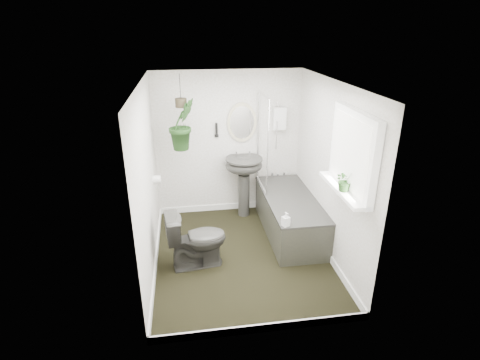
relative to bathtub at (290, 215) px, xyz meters
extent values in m
cube|color=black|center=(-0.80, -0.50, -0.30)|extent=(2.30, 2.80, 0.02)
cube|color=white|center=(-0.80, -0.50, 2.02)|extent=(2.30, 2.80, 0.02)
cube|color=white|center=(-0.80, 0.91, 0.86)|extent=(2.30, 0.02, 2.30)
cube|color=white|center=(-0.80, -1.91, 0.86)|extent=(2.30, 0.02, 2.30)
cube|color=white|center=(-1.96, -0.50, 0.86)|extent=(0.02, 2.80, 2.30)
cube|color=white|center=(0.36, -0.50, 0.86)|extent=(0.02, 2.80, 2.30)
cube|color=white|center=(-0.80, -0.50, -0.24)|extent=(2.30, 2.80, 0.10)
cube|color=white|center=(0.00, 0.84, 1.26)|extent=(0.20, 0.10, 0.35)
ellipsoid|color=#C3B995|center=(-0.58, 0.87, 1.21)|extent=(0.46, 0.03, 0.62)
cylinder|color=black|center=(-0.98, 0.86, 1.11)|extent=(0.04, 0.04, 0.22)
cylinder|color=white|center=(-1.90, 0.20, 0.61)|extent=(0.11, 0.11, 0.11)
cube|color=white|center=(0.29, -1.20, 1.36)|extent=(0.08, 1.00, 0.90)
cube|color=white|center=(0.22, -1.20, 0.94)|extent=(0.18, 1.00, 0.04)
cube|color=white|center=(0.24, -1.20, 1.36)|extent=(0.01, 0.86, 0.76)
imported|color=#2F2F2C|center=(-1.40, -0.62, 0.09)|extent=(0.80, 0.52, 0.76)
imported|color=black|center=(0.20, -1.28, 1.08)|extent=(0.23, 0.20, 0.24)
imported|color=black|center=(-1.50, 0.45, 1.32)|extent=(0.51, 0.49, 0.73)
imported|color=black|center=(-0.29, -0.79, 0.38)|extent=(0.11, 0.11, 0.18)
cylinder|color=#2E2719|center=(-1.50, 0.45, 1.62)|extent=(0.16, 0.16, 0.12)
camera|label=1|loc=(-1.46, -4.76, 2.63)|focal=28.00mm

